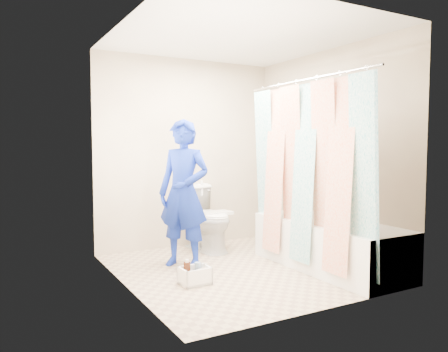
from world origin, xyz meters
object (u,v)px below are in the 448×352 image
bathtub (329,243)px  plumber (184,193)px  toilet (207,218)px  cleaning_caddy (196,276)px

bathtub → plumber: bearing=147.5°
bathtub → toilet: 1.55m
toilet → bathtub: bearing=-66.1°
cleaning_caddy → plumber: bearing=73.6°
bathtub → cleaning_caddy: size_ratio=6.27×
bathtub → cleaning_caddy: bathtub is taller
plumber → bathtub: bearing=19.0°
bathtub → plumber: 1.63m
bathtub → plumber: plumber is taller
bathtub → cleaning_caddy: (-1.46, 0.20, -0.19)m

